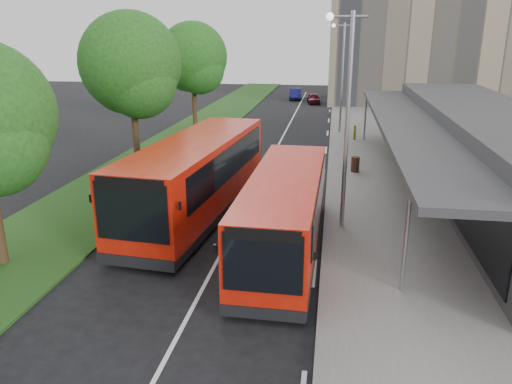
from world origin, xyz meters
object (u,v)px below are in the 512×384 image
at_px(bus_second, 197,177).
at_px(litter_bin, 355,164).
at_px(lamp_post_near, 346,109).
at_px(lamp_post_far, 341,71).
at_px(tree_far, 193,61).
at_px(bollard, 355,133).
at_px(bus_main, 285,213).
at_px(car_near, 314,98).
at_px(car_far, 295,94).
at_px(tree_mid, 131,70).

distance_m(bus_second, litter_bin, 10.27).
height_order(lamp_post_near, lamp_post_far, same).
height_order(tree_far, bollard, tree_far).
xyz_separation_m(bus_main, bus_second, (-3.98, 3.10, 0.24)).
height_order(litter_bin, car_near, car_near).
xyz_separation_m(tree_far, lamp_post_far, (11.13, 0.95, -0.66)).
xyz_separation_m(tree_far, litter_bin, (12.00, -10.78, -4.81)).
height_order(bollard, car_near, bollard).
bearing_deg(tree_far, litter_bin, -41.93).
bearing_deg(bus_main, bus_second, 142.99).
xyz_separation_m(bollard, car_far, (-6.09, 23.58, -0.03)).
bearing_deg(tree_far, car_far, 74.07).
distance_m(bus_main, bus_second, 5.05).
xyz_separation_m(tree_mid, bus_second, (5.19, -6.39, -3.88)).
relative_size(lamp_post_near, car_near, 2.46).
relative_size(bus_main, bollard, 9.83).
xyz_separation_m(bus_main, car_far, (-3.01, 43.09, -0.80)).
height_order(tree_far, lamp_post_far, tree_far).
relative_size(tree_mid, litter_bin, 10.46).
xyz_separation_m(lamp_post_far, litter_bin, (0.87, -11.73, -4.16)).
bearing_deg(tree_far, tree_mid, -90.00).
distance_m(lamp_post_near, bollard, 17.59).
bearing_deg(bus_main, lamp_post_near, 52.10).
bearing_deg(tree_mid, car_far, 79.60).
xyz_separation_m(tree_mid, tree_far, (0.00, 12.00, -0.17)).
bearing_deg(tree_mid, bollard, 39.29).
relative_size(litter_bin, bollard, 0.82).
distance_m(lamp_post_far, bollard, 5.13).
xyz_separation_m(litter_bin, car_far, (-5.83, 32.38, 0.07)).
bearing_deg(bollard, lamp_post_near, -93.77).
height_order(lamp_post_near, car_far, lamp_post_near).
xyz_separation_m(tree_mid, lamp_post_near, (11.13, -7.05, -0.83)).
height_order(tree_far, car_far, tree_far).
bearing_deg(lamp_post_far, car_far, 103.51).
relative_size(tree_mid, car_near, 2.64).
bearing_deg(tree_far, lamp_post_far, 4.87).
xyz_separation_m(lamp_post_far, bollard, (1.13, -2.92, -4.07)).
height_order(tree_far, bus_main, tree_far).
bearing_deg(tree_far, bus_main, -66.89).
xyz_separation_m(tree_mid, bus_main, (9.17, -9.49, -4.13)).
xyz_separation_m(tree_mid, car_near, (8.44, 30.25, -5.00)).
height_order(bus_second, car_far, bus_second).
relative_size(car_near, car_far, 0.86).
bearing_deg(bollard, car_near, 100.67).
xyz_separation_m(bus_main, car_near, (-0.73, 39.73, -0.87)).
bearing_deg(car_near, tree_mid, -112.70).
bearing_deg(bus_second, tree_far, 110.99).
bearing_deg(bollard, bus_second, -113.28).
distance_m(bollard, car_near, 20.58).
distance_m(tree_mid, bus_second, 9.10).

